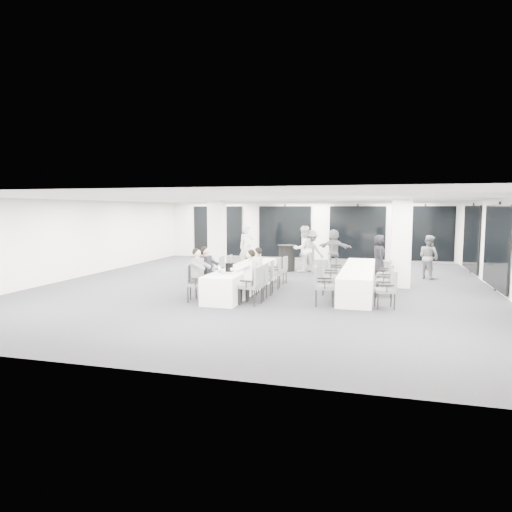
{
  "coord_description": "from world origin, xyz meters",
  "views": [
    {
      "loc": [
        3.55,
        -14.1,
        2.5
      ],
      "look_at": [
        -0.24,
        -0.2,
        0.99
      ],
      "focal_mm": 32.0,
      "sensor_mm": 36.0,
      "label": 1
    }
  ],
  "objects_px": {
    "chair_main_left_second": "(202,276)",
    "chair_main_left_mid": "(214,273)",
    "chair_main_left_far": "(234,267)",
    "standing_guest_h": "(429,254)",
    "chair_main_right_fourth": "(275,271)",
    "standing_guest_f": "(334,245)",
    "chair_main_right_far": "(281,268)",
    "ice_bucket_near": "(229,267)",
    "chair_main_left_fourth": "(226,269)",
    "banquet_table_side": "(358,280)",
    "standing_guest_g": "(245,244)",
    "chair_side_left_far": "(333,268)",
    "cocktail_table": "(287,258)",
    "chair_side_left_mid": "(328,274)",
    "standing_guest_c": "(311,248)",
    "chair_main_right_second": "(261,279)",
    "chair_main_right_near": "(254,283)",
    "standing_guest_e": "(379,252)",
    "chair_side_right_far": "(387,272)",
    "chair_side_left_near": "(321,283)",
    "chair_side_right_near": "(388,287)",
    "ice_bucket_far": "(256,257)",
    "chair_main_left_near": "(194,280)",
    "chair_side_right_mid": "(387,278)",
    "standing_guest_a": "(247,244)",
    "chair_main_right_mid": "(268,275)",
    "standing_guest_b": "(304,246)",
    "banquet_table_main": "(244,278)"
  },
  "relations": [
    {
      "from": "chair_main_left_fourth",
      "to": "chair_side_left_far",
      "type": "height_order",
      "value": "chair_side_left_far"
    },
    {
      "from": "banquet_table_side",
      "to": "chair_main_left_second",
      "type": "bearing_deg",
      "value": -155.2
    },
    {
      "from": "chair_main_right_near",
      "to": "chair_side_right_near",
      "type": "bearing_deg",
      "value": -71.84
    },
    {
      "from": "standing_guest_h",
      "to": "ice_bucket_far",
      "type": "bearing_deg",
      "value": 70.82
    },
    {
      "from": "chair_side_right_far",
      "to": "chair_side_left_far",
      "type": "bearing_deg",
      "value": 100.25
    },
    {
      "from": "chair_main_left_far",
      "to": "standing_guest_g",
      "type": "xyz_separation_m",
      "value": [
        -0.77,
        3.89,
        0.45
      ]
    },
    {
      "from": "chair_main_left_near",
      "to": "chair_side_right_mid",
      "type": "relative_size",
      "value": 1.1
    },
    {
      "from": "standing_guest_b",
      "to": "standing_guest_f",
      "type": "xyz_separation_m",
      "value": [
        0.99,
        1.95,
        -0.12
      ]
    },
    {
      "from": "chair_main_left_fourth",
      "to": "chair_side_right_near",
      "type": "xyz_separation_m",
      "value": [
        5.03,
        -2.15,
        0.01
      ]
    },
    {
      "from": "chair_side_right_near",
      "to": "chair_side_right_mid",
      "type": "xyz_separation_m",
      "value": [
        -0.0,
        1.59,
        -0.02
      ]
    },
    {
      "from": "standing_guest_a",
      "to": "chair_main_right_near",
      "type": "bearing_deg",
      "value": -112.4
    },
    {
      "from": "chair_main_right_fourth",
      "to": "chair_side_left_far",
      "type": "bearing_deg",
      "value": -62.9
    },
    {
      "from": "chair_main_right_fourth",
      "to": "chair_side_right_near",
      "type": "height_order",
      "value": "chair_main_right_fourth"
    },
    {
      "from": "chair_side_right_far",
      "to": "standing_guest_b",
      "type": "distance_m",
      "value": 4.22
    },
    {
      "from": "chair_main_left_mid",
      "to": "ice_bucket_near",
      "type": "distance_m",
      "value": 1.19
    },
    {
      "from": "chair_main_left_fourth",
      "to": "chair_main_right_far",
      "type": "xyz_separation_m",
      "value": [
        1.66,
        0.83,
        -0.02
      ]
    },
    {
      "from": "chair_main_left_second",
      "to": "chair_main_left_mid",
      "type": "xyz_separation_m",
      "value": [
        0.0,
        0.89,
        -0.02
      ]
    },
    {
      "from": "ice_bucket_near",
      "to": "chair_main_left_fourth",
      "type": "bearing_deg",
      "value": 111.59
    },
    {
      "from": "chair_main_right_fourth",
      "to": "chair_main_right_second",
      "type": "bearing_deg",
      "value": 174.96
    },
    {
      "from": "chair_side_right_near",
      "to": "standing_guest_a",
      "type": "bearing_deg",
      "value": 31.09
    },
    {
      "from": "standing_guest_b",
      "to": "standing_guest_g",
      "type": "distance_m",
      "value": 2.83
    },
    {
      "from": "chair_main_left_near",
      "to": "chair_side_left_far",
      "type": "relative_size",
      "value": 1.03
    },
    {
      "from": "chair_side_left_near",
      "to": "standing_guest_b",
      "type": "distance_m",
      "value": 6.22
    },
    {
      "from": "chair_main_right_mid",
      "to": "standing_guest_g",
      "type": "height_order",
      "value": "standing_guest_g"
    },
    {
      "from": "standing_guest_g",
      "to": "standing_guest_a",
      "type": "bearing_deg",
      "value": -13.31
    },
    {
      "from": "chair_main_right_mid",
      "to": "standing_guest_b",
      "type": "height_order",
      "value": "standing_guest_b"
    },
    {
      "from": "cocktail_table",
      "to": "chair_side_right_mid",
      "type": "relative_size",
      "value": 1.13
    },
    {
      "from": "chair_side_left_far",
      "to": "chair_main_right_mid",
      "type": "bearing_deg",
      "value": -45.45
    },
    {
      "from": "chair_main_right_fourth",
      "to": "chair_main_right_far",
      "type": "height_order",
      "value": "chair_main_right_fourth"
    },
    {
      "from": "chair_main_left_far",
      "to": "chair_side_right_far",
      "type": "height_order",
      "value": "chair_main_left_far"
    },
    {
      "from": "standing_guest_e",
      "to": "ice_bucket_near",
      "type": "relative_size",
      "value": 6.87
    },
    {
      "from": "banquet_table_main",
      "to": "chair_side_right_mid",
      "type": "height_order",
      "value": "chair_side_right_mid"
    },
    {
      "from": "chair_main_left_mid",
      "to": "chair_main_right_second",
      "type": "xyz_separation_m",
      "value": [
        1.67,
        -0.81,
        -0.0
      ]
    },
    {
      "from": "cocktail_table",
      "to": "chair_side_left_mid",
      "type": "distance_m",
      "value": 5.05
    },
    {
      "from": "chair_main_left_fourth",
      "to": "standing_guest_h",
      "type": "relative_size",
      "value": 0.54
    },
    {
      "from": "chair_main_right_far",
      "to": "chair_main_right_near",
      "type": "bearing_deg",
      "value": -176.76
    },
    {
      "from": "chair_main_right_fourth",
      "to": "standing_guest_f",
      "type": "bearing_deg",
      "value": -16.81
    },
    {
      "from": "chair_main_left_far",
      "to": "standing_guest_h",
      "type": "distance_m",
      "value": 6.92
    },
    {
      "from": "chair_side_left_near",
      "to": "chair_side_right_near",
      "type": "relative_size",
      "value": 1.06
    },
    {
      "from": "chair_main_left_fourth",
      "to": "chair_side_left_mid",
      "type": "relative_size",
      "value": 0.91
    },
    {
      "from": "chair_main_left_second",
      "to": "standing_guest_f",
      "type": "distance_m",
      "value": 8.3
    },
    {
      "from": "chair_side_right_near",
      "to": "standing_guest_g",
      "type": "bearing_deg",
      "value": 29.75
    },
    {
      "from": "chair_main_left_far",
      "to": "chair_side_right_near",
      "type": "height_order",
      "value": "chair_side_right_near"
    },
    {
      "from": "ice_bucket_far",
      "to": "standing_guest_c",
      "type": "bearing_deg",
      "value": 67.81
    },
    {
      "from": "chair_side_left_far",
      "to": "ice_bucket_near",
      "type": "relative_size",
      "value": 3.94
    },
    {
      "from": "chair_main_right_fourth",
      "to": "standing_guest_a",
      "type": "xyz_separation_m",
      "value": [
        -2.16,
        4.25,
        0.47
      ]
    },
    {
      "from": "chair_main_right_second",
      "to": "standing_guest_g",
      "type": "distance_m",
      "value": 7.11
    },
    {
      "from": "standing_guest_c",
      "to": "standing_guest_g",
      "type": "xyz_separation_m",
      "value": [
        -2.95,
        0.76,
        0.03
      ]
    },
    {
      "from": "cocktail_table",
      "to": "chair_main_left_mid",
      "type": "bearing_deg",
      "value": -103.5
    },
    {
      "from": "chair_main_right_near",
      "to": "chair_main_right_far",
      "type": "distance_m",
      "value": 3.46
    }
  ]
}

